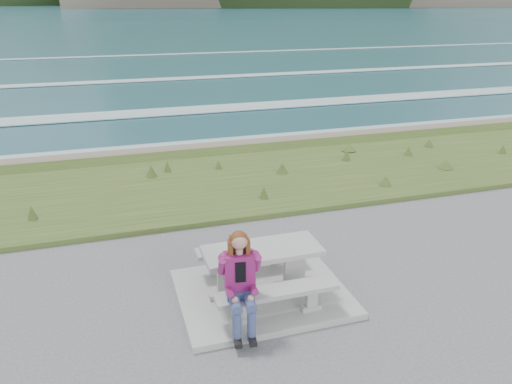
# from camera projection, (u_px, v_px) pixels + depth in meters

# --- Properties ---
(concrete_slab) EXTENTS (2.60, 2.10, 0.10)m
(concrete_slab) POSITION_uv_depth(u_px,v_px,m) (262.00, 293.00, 7.88)
(concrete_slab) COLOR #979793
(concrete_slab) RESTS_ON ground
(picnic_table) EXTENTS (1.80, 0.75, 0.75)m
(picnic_table) POSITION_uv_depth(u_px,v_px,m) (262.00, 258.00, 7.65)
(picnic_table) COLOR #979793
(picnic_table) RESTS_ON concrete_slab
(bench_landward) EXTENTS (1.80, 0.35, 0.45)m
(bench_landward) POSITION_uv_depth(u_px,v_px,m) (277.00, 295.00, 7.11)
(bench_landward) COLOR #979793
(bench_landward) RESTS_ON concrete_slab
(bench_seaward) EXTENTS (1.80, 0.35, 0.45)m
(bench_seaward) POSITION_uv_depth(u_px,v_px,m) (249.00, 251.00, 8.36)
(bench_seaward) COLOR #979793
(bench_seaward) RESTS_ON concrete_slab
(grass_verge) EXTENTS (160.00, 4.50, 0.22)m
(grass_verge) POSITION_uv_depth(u_px,v_px,m) (200.00, 188.00, 12.34)
(grass_verge) COLOR #2E481B
(grass_verge) RESTS_ON ground
(shore_drop) EXTENTS (160.00, 0.80, 2.20)m
(shore_drop) POSITION_uv_depth(u_px,v_px,m) (181.00, 155.00, 14.92)
(shore_drop) COLOR brown
(shore_drop) RESTS_ON ground
(ocean) EXTENTS (1600.00, 1600.00, 0.09)m
(ocean) POSITION_uv_depth(u_px,v_px,m) (138.00, 103.00, 30.84)
(ocean) COLOR #21505D
(ocean) RESTS_ON ground
(seated_woman) EXTENTS (0.48, 0.75, 1.43)m
(seated_woman) POSITION_uv_depth(u_px,v_px,m) (241.00, 296.00, 6.77)
(seated_woman) COLOR navy
(seated_woman) RESTS_ON concrete_slab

